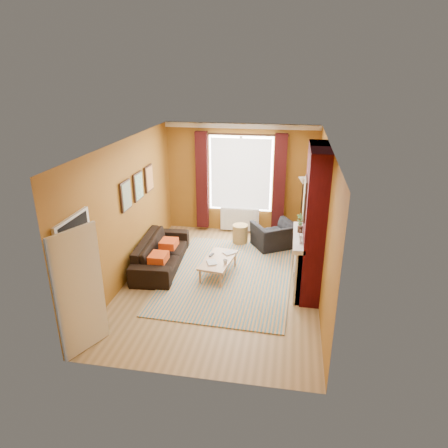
{
  "coord_description": "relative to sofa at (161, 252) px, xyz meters",
  "views": [
    {
      "loc": [
        1.26,
        -7.03,
        4.06
      ],
      "look_at": [
        0.0,
        0.25,
        1.15
      ],
      "focal_mm": 32.0,
      "sensor_mm": 36.0,
      "label": 1
    }
  ],
  "objects": [
    {
      "name": "sofa",
      "position": [
        0.0,
        0.0,
        0.0
      ],
      "size": [
        0.99,
        2.2,
        0.63
      ],
      "primitive_type": "imported",
      "rotation": [
        0.0,
        0.0,
        1.64
      ],
      "color": "black",
      "rests_on": "ground"
    },
    {
      "name": "striped_rug",
      "position": [
        1.52,
        -0.23,
        -0.3
      ],
      "size": [
        2.69,
        3.64,
        0.02
      ],
      "rotation": [
        0.0,
        0.0,
        -0.04
      ],
      "color": "teal",
      "rests_on": "ground"
    },
    {
      "name": "coffee_table",
      "position": [
        1.3,
        -0.2,
        0.01
      ],
      "size": [
        0.7,
        1.15,
        0.36
      ],
      "rotation": [
        0.0,
        0.0,
        -0.15
      ],
      "color": "tan",
      "rests_on": "ground"
    },
    {
      "name": "wicker_stool",
      "position": [
        1.53,
        1.49,
        -0.08
      ],
      "size": [
        0.46,
        0.46,
        0.47
      ],
      "rotation": [
        0.0,
        0.0,
        0.26
      ],
      "color": "#9E7C44",
      "rests_on": "ground"
    },
    {
      "name": "floor_lamp",
      "position": [
        2.97,
        1.9,
        0.97
      ],
      "size": [
        0.32,
        0.32,
        1.63
      ],
      "rotation": [
        0.0,
        0.0,
        -0.41
      ],
      "color": "black",
      "rests_on": "ground"
    },
    {
      "name": "tv_remote",
      "position": [
        1.13,
        -0.05,
        0.06
      ],
      "size": [
        0.09,
        0.17,
        0.02
      ],
      "rotation": [
        0.0,
        0.0,
        -0.26
      ],
      "color": "#262628",
      "rests_on": "coffee_table"
    },
    {
      "name": "armchair",
      "position": [
        2.37,
        1.37,
        -0.0
      ],
      "size": [
        1.24,
        1.2,
        0.62
      ],
      "primitive_type": "imported",
      "rotation": [
        0.0,
        0.0,
        3.69
      ],
      "color": "black",
      "rests_on": "ground"
    },
    {
      "name": "room_walls",
      "position": [
        2.06,
        -0.18,
        1.07
      ],
      "size": [
        3.82,
        5.54,
        2.83
      ],
      "color": "#8D5A1B",
      "rests_on": "ground"
    },
    {
      "name": "book_b",
      "position": [
        1.42,
        0.19,
        0.06
      ],
      "size": [
        0.31,
        0.31,
        0.02
      ],
      "primitive_type": "imported",
      "rotation": [
        0.0,
        0.0,
        -0.81
      ],
      "color": "#999999",
      "rests_on": "coffee_table"
    },
    {
      "name": "mug",
      "position": [
        1.47,
        -0.37,
        0.09
      ],
      "size": [
        0.12,
        0.12,
        0.09
      ],
      "primitive_type": "imported",
      "rotation": [
        0.0,
        0.0,
        -0.36
      ],
      "color": "#999999",
      "rests_on": "coffee_table"
    },
    {
      "name": "book_a",
      "position": [
        1.11,
        -0.43,
        0.06
      ],
      "size": [
        0.27,
        0.31,
        0.02
      ],
      "primitive_type": "imported",
      "rotation": [
        0.0,
        0.0,
        0.4
      ],
      "color": "#999999",
      "rests_on": "coffee_table"
    },
    {
      "name": "ground",
      "position": [
        1.42,
        -0.45,
        -0.31
      ],
      "size": [
        5.5,
        5.5,
        0.0
      ],
      "primitive_type": "plane",
      "color": "olive",
      "rests_on": "ground"
    }
  ]
}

